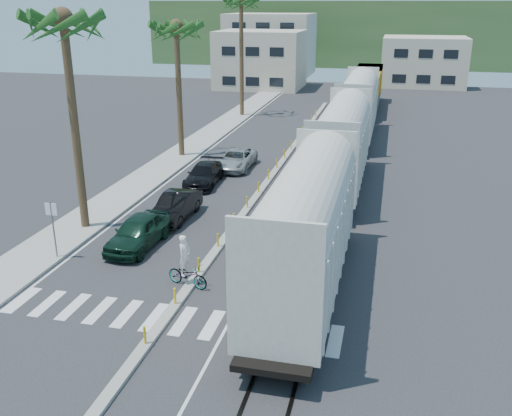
# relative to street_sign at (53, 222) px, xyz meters

# --- Properties ---
(ground) EXTENTS (140.00, 140.00, 0.00)m
(ground) POSITION_rel_street_sign_xyz_m (7.30, -2.00, -1.97)
(ground) COLOR #28282B
(ground) RESTS_ON ground
(sidewalk) EXTENTS (3.00, 90.00, 0.15)m
(sidewalk) POSITION_rel_street_sign_xyz_m (-1.20, 23.00, -1.90)
(sidewalk) COLOR gray
(sidewalk) RESTS_ON ground
(rails) EXTENTS (1.56, 100.00, 0.06)m
(rails) POSITION_rel_street_sign_xyz_m (12.30, 26.00, -1.94)
(rails) COLOR black
(rails) RESTS_ON ground
(median) EXTENTS (0.45, 60.00, 0.85)m
(median) POSITION_rel_street_sign_xyz_m (7.30, 17.96, -1.88)
(median) COLOR gray
(median) RESTS_ON ground
(crosswalk) EXTENTS (14.00, 2.20, 0.01)m
(crosswalk) POSITION_rel_street_sign_xyz_m (7.30, -4.00, -1.97)
(crosswalk) COLOR silver
(crosswalk) RESTS_ON ground
(lane_markings) EXTENTS (9.42, 90.00, 0.01)m
(lane_markings) POSITION_rel_street_sign_xyz_m (5.15, 23.00, -1.97)
(lane_markings) COLOR silver
(lane_markings) RESTS_ON ground
(freight_train) EXTENTS (3.00, 60.94, 5.85)m
(freight_train) POSITION_rel_street_sign_xyz_m (12.30, 19.98, 0.93)
(freight_train) COLOR #B9B7AA
(freight_train) RESTS_ON ground
(palm_trees) EXTENTS (3.50, 37.20, 13.75)m
(palm_trees) POSITION_rel_street_sign_xyz_m (-0.80, 20.70, 8.84)
(palm_trees) COLOR brown
(palm_trees) RESTS_ON ground
(street_sign) EXTENTS (0.60, 0.08, 3.00)m
(street_sign) POSITION_rel_street_sign_xyz_m (0.00, 0.00, 0.00)
(street_sign) COLOR slate
(street_sign) RESTS_ON ground
(buildings) EXTENTS (38.00, 27.00, 10.00)m
(buildings) POSITION_rel_street_sign_xyz_m (0.89, 69.66, 2.39)
(buildings) COLOR #BBAE95
(buildings) RESTS_ON ground
(hillside) EXTENTS (80.00, 20.00, 12.00)m
(hillside) POSITION_rel_street_sign_xyz_m (7.30, 98.00, 4.03)
(hillside) COLOR #385628
(hillside) RESTS_ON ground
(car_lead) EXTENTS (2.29, 4.96, 1.64)m
(car_lead) POSITION_rel_street_sign_xyz_m (3.27, 2.33, -1.15)
(car_lead) COLOR black
(car_lead) RESTS_ON ground
(car_second) EXTENTS (1.84, 4.72, 1.53)m
(car_second) POSITION_rel_street_sign_xyz_m (3.69, 6.56, -1.21)
(car_second) COLOR black
(car_second) RESTS_ON ground
(car_third) EXTENTS (2.56, 5.13, 1.42)m
(car_third) POSITION_rel_street_sign_xyz_m (3.16, 13.18, -1.26)
(car_third) COLOR black
(car_third) RESTS_ON ground
(car_rear) EXTENTS (2.36, 5.08, 1.41)m
(car_rear) POSITION_rel_street_sign_xyz_m (4.24, 17.65, -1.27)
(car_rear) COLOR #ABAEB0
(car_rear) RESTS_ON ground
(cyclist) EXTENTS (1.78, 2.40, 2.40)m
(cyclist) POSITION_rel_street_sign_xyz_m (7.16, -1.14, -1.22)
(cyclist) COLOR #9EA0A5
(cyclist) RESTS_ON ground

